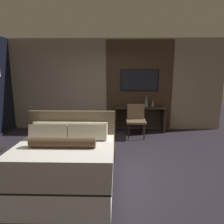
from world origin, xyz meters
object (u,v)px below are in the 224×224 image
at_px(desk_chair, 136,118).
at_px(vase_tall, 146,101).
at_px(vase_short, 153,103).
at_px(desk, 139,115).
at_px(tv, 139,80).
at_px(bed, 60,165).
at_px(book, 133,106).

xyz_separation_m(desk_chair, vase_tall, (0.35, 0.48, 0.41)).
bearing_deg(vase_short, desk, -172.38).
relative_size(desk, vase_tall, 4.05).
height_order(tv, vase_short, tv).
xyz_separation_m(bed, book, (1.39, 2.99, 0.45)).
bearing_deg(desk, bed, -117.70).
distance_m(bed, vase_short, 3.73).
distance_m(desk, vase_tall, 0.49).
bearing_deg(desk_chair, desk, 75.24).
height_order(desk, desk_chair, desk_chair).
height_order(bed, desk, bed).
height_order(bed, vase_tall, vase_tall).
xyz_separation_m(tv, book, (-0.21, -0.24, -0.77)).
relative_size(desk, tv, 1.32).
bearing_deg(tv, desk, -90.00).
bearing_deg(desk, book, -167.10).
bearing_deg(tv, book, -131.31).
distance_m(desk_chair, book, 0.54).
relative_size(bed, tv, 1.86).
bearing_deg(bed, tv, 63.71).
xyz_separation_m(bed, vase_short, (2.01, 3.10, 0.54)).
bearing_deg(book, bed, -114.85).
height_order(desk_chair, vase_short, vase_short).
xyz_separation_m(tv, desk_chair, (-0.15, -0.72, -1.01)).
relative_size(vase_tall, book, 1.48).
distance_m(vase_tall, book, 0.44).
bearing_deg(vase_short, desk_chair, -134.09).
relative_size(desk, desk_chair, 1.69).
relative_size(tv, book, 4.54).
bearing_deg(desk_chair, vase_short, 47.08).
bearing_deg(tv, desk_chair, -101.83).
height_order(bed, tv, tv).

